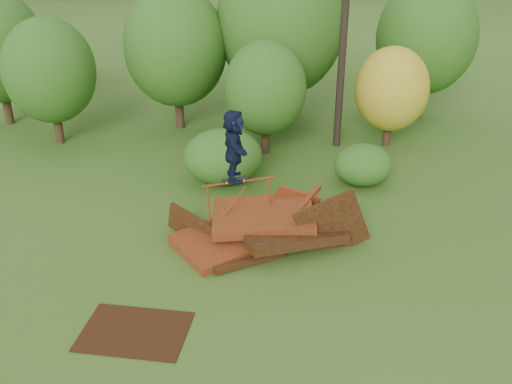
{
  "coord_description": "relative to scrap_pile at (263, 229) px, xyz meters",
  "views": [
    {
      "loc": [
        -2.18,
        -11.58,
        8.26
      ],
      "look_at": [
        -0.8,
        2.0,
        1.6
      ],
      "focal_mm": 40.0,
      "sensor_mm": 36.0,
      "label": 1
    }
  ],
  "objects": [
    {
      "name": "shrub_left",
      "position": [
        -0.9,
        4.16,
        0.5
      ],
      "size": [
        2.66,
        2.46,
        1.84
      ],
      "primitive_type": "ellipsoid",
      "color": "#204311",
      "rests_on": "ground"
    },
    {
      "name": "tree_5",
      "position": [
        8.19,
        10.31,
        3.11
      ],
      "size": [
        4.27,
        4.27,
        6.0
      ],
      "color": "black",
      "rests_on": "ground"
    },
    {
      "name": "ground",
      "position": [
        0.6,
        -2.07,
        -0.42
      ],
      "size": [
        240.0,
        240.0,
        0.0
      ],
      "primitive_type": "plane",
      "color": "#2D5116",
      "rests_on": "ground"
    },
    {
      "name": "tree_4",
      "position": [
        5.71,
        6.95,
        1.84
      ],
      "size": [
        2.82,
        2.82,
        3.89
      ],
      "color": "black",
      "rests_on": "ground"
    },
    {
      "name": "scrap_pile",
      "position": [
        0.0,
        0.0,
        0.0
      ],
      "size": [
        5.63,
        3.26,
        2.18
      ],
      "color": "#4B1B0D",
      "rests_on": "ground"
    },
    {
      "name": "grind_rail",
      "position": [
        -0.63,
        0.33,
        0.8
      ],
      "size": [
        2.02,
        0.49,
        1.77
      ],
      "color": "brown",
      "rests_on": "ground"
    },
    {
      "name": "tree_0",
      "position": [
        -7.24,
        8.53,
        2.49
      ],
      "size": [
        3.49,
        3.49,
        4.92
      ],
      "color": "black",
      "rests_on": "ground"
    },
    {
      "name": "utility_pole",
      "position": [
        3.74,
        7.1,
        4.75
      ],
      "size": [
        1.4,
        0.28,
        10.19
      ],
      "color": "black",
      "rests_on": "ground"
    },
    {
      "name": "flat_plate",
      "position": [
        -3.24,
        -3.52,
        -0.41
      ],
      "size": [
        2.64,
        2.17,
        0.03
      ],
      "primitive_type": "cube",
      "rotation": [
        0.0,
        0.0,
        -0.25
      ],
      "color": "#31190A",
      "rests_on": "ground"
    },
    {
      "name": "skater",
      "position": [
        -0.75,
        0.3,
        2.39
      ],
      "size": [
        0.59,
        1.8,
        1.94
      ],
      "primitive_type": "imported",
      "rotation": [
        0.0,
        0.0,
        1.58
      ],
      "color": "black",
      "rests_on": "skateboard"
    },
    {
      "name": "tree_1",
      "position": [
        -2.47,
        9.88,
        3.0
      ],
      "size": [
        4.2,
        4.2,
        5.84
      ],
      "color": "black",
      "rests_on": "ground"
    },
    {
      "name": "tree_3",
      "position": [
        1.86,
        10.09,
        3.88
      ],
      "size": [
        5.3,
        5.3,
        7.36
      ],
      "color": "black",
      "rests_on": "ground"
    },
    {
      "name": "shrub_right",
      "position": [
        3.77,
        3.49,
        0.28
      ],
      "size": [
        1.97,
        1.81,
        1.4
      ],
      "primitive_type": "ellipsoid",
      "color": "#204311",
      "rests_on": "ground"
    },
    {
      "name": "skateboard",
      "position": [
        -0.75,
        0.3,
        1.41
      ],
      "size": [
        0.71,
        0.33,
        0.07
      ],
      "rotation": [
        0.0,
        0.0,
        0.21
      ],
      "color": "black",
      "rests_on": "grind_rail"
    },
    {
      "name": "tree_2",
      "position": [
        0.82,
        6.63,
        2.1
      ],
      "size": [
        3.04,
        3.04,
        4.28
      ],
      "color": "black",
      "rests_on": "ground"
    }
  ]
}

